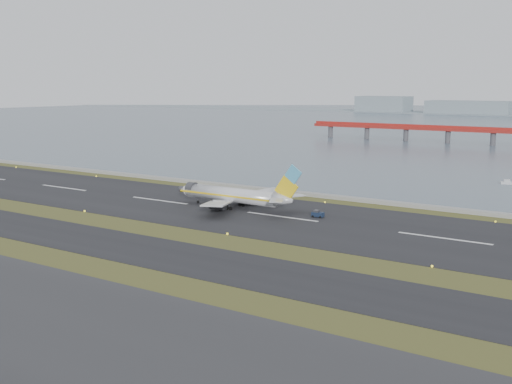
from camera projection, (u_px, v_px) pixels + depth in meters
ground at (206, 242)px, 131.99m from camera, size 1000.00×1000.00×0.00m
taxiway_strip at (167, 254)px, 122.14m from camera, size 1000.00×18.00×0.10m
runway_strip at (282, 217)px, 156.56m from camera, size 1000.00×45.00×0.10m
seawall at (337, 197)px, 181.08m from camera, size 1000.00×2.50×1.00m
airliner at (235, 196)px, 166.79m from camera, size 38.52×32.89×12.80m
pushback_tug at (318, 214)px, 155.84m from camera, size 2.94×1.84×1.83m
workboat_near at (511, 183)px, 207.61m from camera, size 6.98×4.25×1.62m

